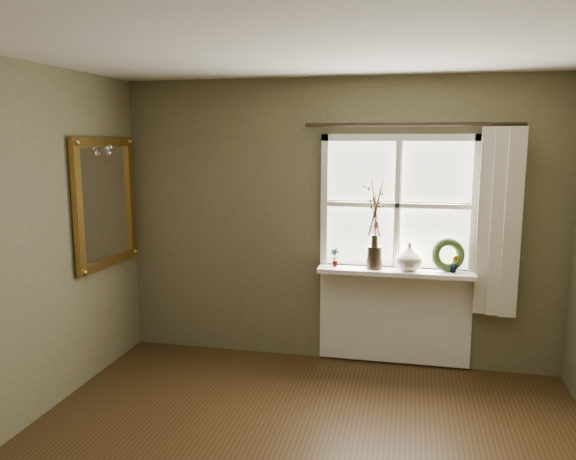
% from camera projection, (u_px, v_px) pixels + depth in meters
% --- Properties ---
extents(ceiling, '(4.50, 4.50, 0.00)m').
position_uv_depth(ceiling, '(279.00, 27.00, 2.74)').
color(ceiling, silver).
rests_on(ceiling, ground).
extents(wall_back, '(4.00, 0.10, 2.60)m').
position_uv_depth(wall_back, '(336.00, 222.00, 5.17)').
color(wall_back, brown).
rests_on(wall_back, ground).
extents(window_frame, '(1.36, 0.06, 1.24)m').
position_uv_depth(window_frame, '(398.00, 205.00, 4.96)').
color(window_frame, white).
rests_on(window_frame, wall_back).
extents(window_sill, '(1.36, 0.26, 0.04)m').
position_uv_depth(window_sill, '(395.00, 272.00, 4.95)').
color(window_sill, white).
rests_on(window_sill, wall_back).
extents(window_apron, '(1.36, 0.04, 0.88)m').
position_uv_depth(window_apron, '(394.00, 316.00, 5.12)').
color(window_apron, white).
rests_on(window_apron, ground).
extents(dark_jug, '(0.16, 0.16, 0.20)m').
position_uv_depth(dark_jug, '(374.00, 257.00, 4.96)').
color(dark_jug, black).
rests_on(dark_jug, window_sill).
extents(cream_vase, '(0.31, 0.31, 0.24)m').
position_uv_depth(cream_vase, '(409.00, 257.00, 4.90)').
color(cream_vase, silver).
rests_on(cream_vase, window_sill).
extents(wreath, '(0.32, 0.21, 0.30)m').
position_uv_depth(wreath, '(448.00, 258.00, 4.87)').
color(wreath, '#293E1B').
rests_on(wreath, window_sill).
extents(potted_plant_left, '(0.11, 0.09, 0.17)m').
position_uv_depth(potted_plant_left, '(335.00, 257.00, 5.04)').
color(potted_plant_left, '#293E1B').
rests_on(potted_plant_left, window_sill).
extents(potted_plant_right, '(0.10, 0.08, 0.15)m').
position_uv_depth(potted_plant_right, '(454.00, 264.00, 4.82)').
color(potted_plant_right, '#293E1B').
rests_on(potted_plant_right, window_sill).
extents(curtain, '(0.36, 0.12, 1.59)m').
position_uv_depth(curtain, '(499.00, 223.00, 4.70)').
color(curtain, beige).
rests_on(curtain, wall_back).
extents(curtain_rod, '(1.84, 0.03, 0.03)m').
position_uv_depth(curtain_rod, '(412.00, 124.00, 4.77)').
color(curtain_rod, black).
rests_on(curtain_rod, wall_back).
extents(gilt_mirror, '(0.10, 0.96, 1.14)m').
position_uv_depth(gilt_mirror, '(106.00, 202.00, 4.94)').
color(gilt_mirror, white).
rests_on(gilt_mirror, wall_left).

